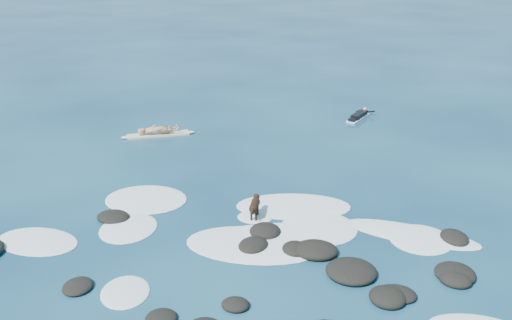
# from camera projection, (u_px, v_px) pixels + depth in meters

# --- Properties ---
(ground) EXTENTS (160.00, 160.00, 0.00)m
(ground) POSITION_uv_depth(u_px,v_px,m) (221.00, 239.00, 16.28)
(ground) COLOR #0A2642
(ground) RESTS_ON ground
(reef_rocks) EXTENTS (14.41, 6.85, 0.44)m
(reef_rocks) POSITION_uv_depth(u_px,v_px,m) (276.00, 284.00, 14.00)
(reef_rocks) COLOR black
(reef_rocks) RESTS_ON ground
(breaking_foam) EXTENTS (13.92, 7.46, 0.12)m
(breaking_foam) POSITION_uv_depth(u_px,v_px,m) (258.00, 231.00, 16.70)
(breaking_foam) COLOR white
(breaking_foam) RESTS_ON ground
(standing_surfer_rig) EXTENTS (3.04, 1.56, 1.81)m
(standing_surfer_rig) POSITION_uv_depth(u_px,v_px,m) (157.00, 120.00, 24.47)
(standing_surfer_rig) COLOR beige
(standing_surfer_rig) RESTS_ON ground
(paddling_surfer_rig) EXTENTS (1.37, 2.14, 0.38)m
(paddling_surfer_rig) POSITION_uv_depth(u_px,v_px,m) (359.00, 116.00, 27.06)
(paddling_surfer_rig) COLOR white
(paddling_surfer_rig) RESTS_ON ground
(dog) EXTENTS (0.28, 1.08, 0.69)m
(dog) POSITION_uv_depth(u_px,v_px,m) (255.00, 205.00, 17.31)
(dog) COLOR black
(dog) RESTS_ON ground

